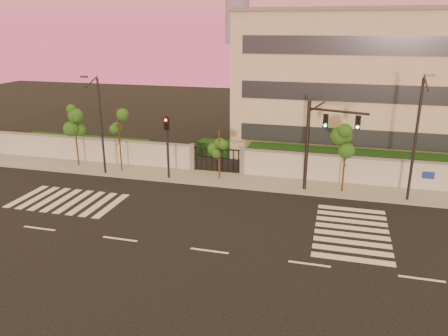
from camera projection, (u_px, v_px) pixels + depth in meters
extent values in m
plane|color=black|center=(209.00, 251.00, 22.11)|extent=(120.00, 120.00, 0.00)
cube|color=gray|center=(251.00, 182.00, 31.73)|extent=(60.00, 3.00, 0.15)
cube|color=#AEB0B5|center=(53.00, 148.00, 37.12)|extent=(25.00, 0.30, 2.00)
cube|color=slate|center=(52.00, 136.00, 36.80)|extent=(25.00, 0.36, 0.12)
cube|color=slate|center=(192.00, 158.00, 34.02)|extent=(0.35, 0.35, 2.20)
cube|color=slate|center=(242.00, 161.00, 33.04)|extent=(0.35, 0.35, 2.20)
cube|color=black|center=(379.00, 165.00, 32.94)|extent=(20.00, 2.00, 1.80)
cube|color=black|center=(85.00, 145.00, 39.15)|extent=(12.00, 1.80, 1.40)
cube|color=black|center=(233.00, 149.00, 38.28)|extent=(6.00, 1.50, 1.20)
cube|color=#BAB09D|center=(379.00, 84.00, 38.26)|extent=(24.00, 12.00, 12.00)
cube|color=#262D38|center=(380.00, 139.00, 33.81)|extent=(22.00, 0.08, 1.40)
cube|color=#262D38|center=(385.00, 94.00, 32.72)|extent=(22.00, 0.08, 1.40)
cube|color=#262D38|center=(390.00, 46.00, 31.64)|extent=(22.00, 0.08, 1.40)
cube|color=slate|center=(387.00, 11.00, 36.37)|extent=(24.40, 12.40, 0.30)
cube|color=silver|center=(27.00, 196.00, 29.22)|extent=(0.50, 4.00, 0.02)
cube|color=silver|center=(38.00, 197.00, 29.00)|extent=(0.50, 4.00, 0.02)
cube|color=silver|center=(50.00, 199.00, 28.78)|extent=(0.50, 4.00, 0.02)
cube|color=silver|center=(62.00, 200.00, 28.56)|extent=(0.50, 4.00, 0.02)
cube|color=silver|center=(74.00, 201.00, 28.33)|extent=(0.50, 4.00, 0.02)
cube|color=silver|center=(86.00, 203.00, 28.11)|extent=(0.50, 4.00, 0.02)
cube|color=silver|center=(99.00, 204.00, 27.89)|extent=(0.50, 4.00, 0.02)
cube|color=silver|center=(112.00, 206.00, 27.67)|extent=(0.50, 4.00, 0.02)
cube|color=silver|center=(352.00, 259.00, 21.30)|extent=(4.00, 0.50, 0.02)
cube|color=silver|center=(352.00, 251.00, 22.13)|extent=(4.00, 0.50, 0.02)
cube|color=silver|center=(352.00, 242.00, 22.96)|extent=(4.00, 0.50, 0.02)
cube|color=silver|center=(352.00, 235.00, 23.78)|extent=(4.00, 0.50, 0.02)
cube|color=silver|center=(352.00, 228.00, 24.61)|extent=(4.00, 0.50, 0.02)
cube|color=silver|center=(351.00, 221.00, 25.44)|extent=(4.00, 0.50, 0.02)
cube|color=silver|center=(351.00, 215.00, 26.26)|extent=(4.00, 0.50, 0.02)
cube|color=silver|center=(351.00, 209.00, 27.09)|extent=(4.00, 0.50, 0.02)
cube|color=silver|center=(40.00, 228.00, 24.56)|extent=(2.00, 0.15, 0.01)
cube|color=silver|center=(120.00, 239.00, 23.33)|extent=(2.00, 0.15, 0.01)
cube|color=silver|center=(209.00, 251.00, 22.10)|extent=(2.00, 0.15, 0.01)
cube|color=silver|center=(309.00, 264.00, 20.87)|extent=(2.00, 0.15, 0.01)
cube|color=silver|center=(422.00, 279.00, 19.65)|extent=(2.00, 0.15, 0.01)
cylinder|color=#382314|center=(76.00, 136.00, 34.60)|extent=(0.13, 0.13, 5.13)
sphere|color=#154C18|center=(74.00, 117.00, 34.13)|extent=(1.17, 1.17, 1.17)
sphere|color=#154C18|center=(80.00, 126.00, 34.47)|extent=(0.90, 0.90, 0.90)
sphere|color=#154C18|center=(70.00, 123.00, 34.22)|extent=(0.85, 0.85, 0.85)
cylinder|color=#382314|center=(120.00, 141.00, 33.40)|extent=(0.11, 0.11, 4.96)
sphere|color=#154C18|center=(118.00, 122.00, 32.94)|extent=(0.97, 0.97, 0.97)
sphere|color=#154C18|center=(124.00, 131.00, 33.25)|extent=(0.74, 0.74, 0.74)
sphere|color=#154C18|center=(115.00, 129.00, 33.03)|extent=(0.71, 0.71, 0.71)
cylinder|color=#382314|center=(219.00, 155.00, 31.72)|extent=(0.12, 0.12, 3.81)
sphere|color=#154C18|center=(219.00, 140.00, 31.37)|extent=(1.06, 1.06, 1.06)
sphere|color=#154C18|center=(224.00, 148.00, 31.64)|extent=(0.81, 0.81, 0.81)
sphere|color=#154C18|center=(215.00, 146.00, 31.42)|extent=(0.77, 0.77, 0.77)
cylinder|color=#382314|center=(345.00, 160.00, 29.08)|extent=(0.13, 0.13, 4.72)
sphere|color=#154C18|center=(346.00, 139.00, 28.65)|extent=(1.20, 1.20, 1.20)
sphere|color=#154C18|center=(351.00, 149.00, 28.97)|extent=(0.92, 0.92, 0.92)
sphere|color=#154C18|center=(341.00, 147.00, 28.72)|extent=(0.87, 0.87, 0.87)
cylinder|color=black|center=(307.00, 147.00, 29.27)|extent=(0.24, 0.24, 6.25)
cylinder|color=black|center=(339.00, 111.00, 28.02)|extent=(3.71, 1.27, 0.16)
cube|color=black|center=(326.00, 121.00, 28.38)|extent=(0.35, 0.18, 0.91)
sphere|color=#0CF259|center=(325.00, 125.00, 28.36)|extent=(0.20, 0.20, 0.20)
cube|color=black|center=(358.00, 123.00, 27.88)|extent=(0.35, 0.18, 0.91)
sphere|color=#0CF259|center=(357.00, 127.00, 27.87)|extent=(0.20, 0.20, 0.20)
cylinder|color=black|center=(168.00, 148.00, 31.71)|extent=(0.17, 0.17, 4.89)
cube|color=black|center=(166.00, 124.00, 31.11)|extent=(0.38, 0.20, 0.98)
sphere|color=red|center=(166.00, 120.00, 30.92)|extent=(0.22, 0.22, 0.22)
cylinder|color=black|center=(102.00, 128.00, 32.41)|extent=(0.16, 0.16, 7.31)
cylinder|color=black|center=(91.00, 82.00, 30.59)|extent=(0.09, 1.75, 0.71)
cube|color=#3F3F44|center=(84.00, 77.00, 29.69)|extent=(0.46, 0.23, 0.14)
cylinder|color=black|center=(415.00, 142.00, 27.15)|extent=(0.18, 0.18, 7.95)
cylinder|color=black|center=(426.00, 83.00, 25.16)|extent=(0.10, 1.90, 0.77)
cube|color=#3F3F44|center=(430.00, 75.00, 24.18)|extent=(0.50, 0.25, 0.15)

